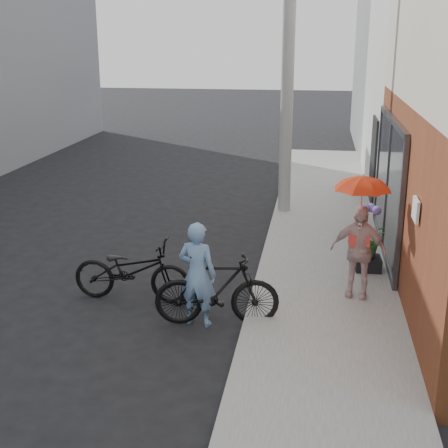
% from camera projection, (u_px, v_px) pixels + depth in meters
% --- Properties ---
extents(ground, '(80.00, 80.00, 0.00)m').
position_uv_depth(ground, '(184.00, 324.00, 9.12)').
color(ground, black).
rests_on(ground, ground).
extents(sidewalk, '(2.20, 24.00, 0.12)m').
position_uv_depth(sidewalk, '(328.00, 278.00, 10.69)').
color(sidewalk, gray).
rests_on(sidewalk, ground).
extents(curb, '(0.12, 24.00, 0.12)m').
position_uv_depth(curb, '(261.00, 274.00, 10.86)').
color(curb, '#9E9E99').
rests_on(curb, ground).
extents(utility_pole, '(0.28, 0.28, 7.00)m').
position_uv_depth(utility_pole, '(288.00, 61.00, 13.61)').
color(utility_pole, '#9E9E99').
rests_on(utility_pole, ground).
extents(officer, '(0.63, 0.48, 1.56)m').
position_uv_depth(officer, '(197.00, 274.00, 8.91)').
color(officer, '#6D95C2').
rests_on(officer, ground).
extents(bike_left, '(1.91, 0.70, 1.00)m').
position_uv_depth(bike_left, '(132.00, 270.00, 9.82)').
color(bike_left, black).
rests_on(bike_left, ground).
extents(bike_right, '(1.86, 0.76, 1.08)m').
position_uv_depth(bike_right, '(217.00, 290.00, 8.97)').
color(bike_right, black).
rests_on(bike_right, ground).
extents(kimono_woman, '(0.92, 0.55, 1.47)m').
position_uv_depth(kimono_woman, '(358.00, 251.00, 9.62)').
color(kimono_woman, beige).
rests_on(kimono_woman, sidewalk).
extents(parasol, '(0.83, 0.83, 0.73)m').
position_uv_depth(parasol, '(363.00, 182.00, 9.29)').
color(parasol, '#F0471C').
rests_on(parasol, kimono_woman).
extents(planter, '(0.46, 0.46, 0.23)m').
position_uv_depth(planter, '(368.00, 263.00, 10.87)').
color(planter, black).
rests_on(planter, sidewalk).
extents(potted_plant, '(0.55, 0.48, 0.62)m').
position_uv_depth(potted_plant, '(369.00, 240.00, 10.75)').
color(potted_plant, '#3E6F2C').
rests_on(potted_plant, planter).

